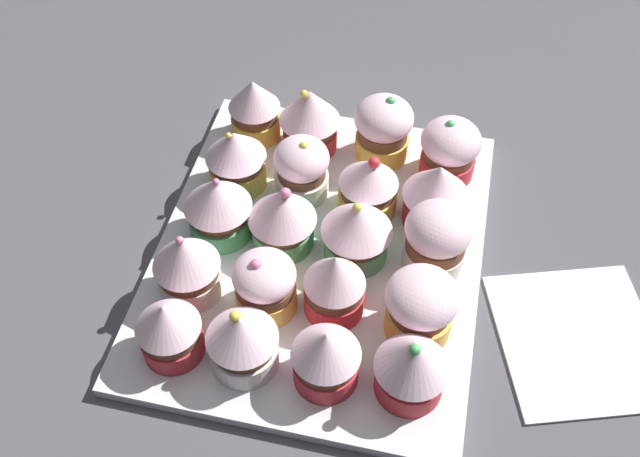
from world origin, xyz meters
The scene contains 23 objects.
ground_plane centered at (0.00, 0.00, -1.50)cm, with size 180.00×180.00×3.00cm, color #4C4C51.
baking_tray centered at (0.00, 0.00, 0.60)cm, with size 30.82×37.49×1.20cm.
cupcake_0 centered at (-9.96, -13.52, 4.57)cm, with size 5.56×5.56×6.61cm.
cupcake_1 centered at (-3.63, -13.26, 4.60)cm, with size 6.09×6.09×6.99cm.
cupcake_2 centered at (3.41, -13.22, 4.65)cm, with size 5.82×5.82×6.73cm.
cupcake_3 centered at (10.35, -12.76, 4.97)cm, with size 6.20×6.20×7.53cm.
cupcake_4 centered at (-10.49, -7.21, 5.05)cm, with size 6.03×6.03×7.74cm.
cupcake_5 centered at (-3.31, -7.38, 4.44)cm, with size 5.61×5.61×6.74cm.
cupcake_6 centered at (2.69, -6.36, 5.00)cm, with size 5.47×5.47×7.56cm.
cupcake_7 centered at (10.30, -6.86, 4.78)cm, with size 6.37×6.37×6.93cm.
cupcake_8 centered at (-9.87, 0.23, 4.98)cm, with size 6.50×6.50×7.49cm.
cupcake_9 centered at (-3.61, -0.33, 5.06)cm, with size 6.50×6.50×7.67cm.
cupcake_10 centered at (3.47, -0.07, 4.89)cm, with size 6.68×6.68×7.27cm.
cupcake_11 centered at (10.76, 0.56, 4.94)cm, with size 6.13×6.13×7.35cm.
cupcake_12 centered at (-10.05, 6.56, 4.85)cm, with size 6.14×6.14×7.27cm.
cupcake_13 centered at (-3.37, 6.82, 4.61)cm, with size 5.57×5.57×7.06cm.
cupcake_14 centered at (3.49, 6.03, 4.56)cm, with size 5.87×5.87×7.05cm.
cupcake_15 centered at (10.05, 5.90, 5.14)cm, with size 6.50×6.50×7.52cm.
cupcake_16 centered at (-10.22, 13.97, 4.97)cm, with size 5.52×5.52×7.35cm.
cupcake_17 centered at (-4.05, 13.35, 5.31)cm, with size 6.41×6.41×8.04cm.
cupcake_18 centered at (3.65, 13.79, 5.02)cm, with size 6.12×6.12×7.68cm.
cupcake_19 centered at (10.70, 12.68, 4.61)cm, with size 6.11×6.11×6.98cm.
napkin centered at (24.62, -4.30, 0.30)cm, with size 13.85×14.88×0.60cm, color white.
Camera 1 is at (9.26, -41.95, 57.31)cm, focal length 41.13 mm.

